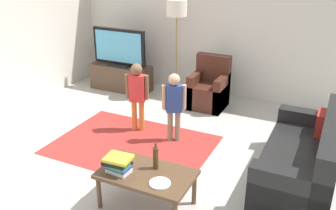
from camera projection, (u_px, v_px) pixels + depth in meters
ground at (148, 168)px, 4.80m from camera, size 7.80×7.80×0.00m
wall_back at (226, 23)px, 6.75m from camera, size 6.00×0.12×2.70m
area_rug at (132, 145)px, 5.35m from camera, size 2.20×1.60×0.01m
tv_stand at (121, 78)px, 7.34m from camera, size 1.20×0.44×0.50m
tv at (119, 48)px, 7.09m from camera, size 1.10×0.28×0.71m
couch at (306, 162)px, 4.39m from camera, size 0.80×1.80×0.86m
armchair at (210, 90)px, 6.55m from camera, size 0.60×0.60×0.90m
floor_lamp at (177, 13)px, 6.51m from camera, size 0.36×0.36×1.78m
child_near_tv at (137, 91)px, 5.55m from camera, size 0.35×0.18×1.06m
child_center at (174, 101)px, 5.25m from camera, size 0.31×0.21×1.02m
coffee_table at (147, 177)px, 3.97m from camera, size 1.00×0.60×0.42m
book_stack at (118, 164)px, 3.93m from camera, size 0.30×0.24×0.18m
bottle at (156, 158)px, 3.98m from camera, size 0.06×0.06×0.31m
tv_remote at (127, 161)px, 4.15m from camera, size 0.17×0.11×0.02m
plate at (160, 183)px, 3.76m from camera, size 0.22×0.22×0.02m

